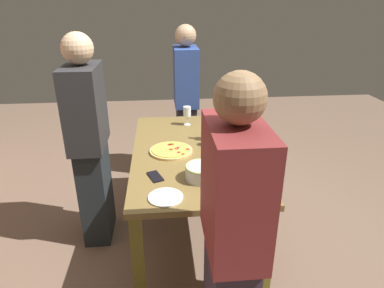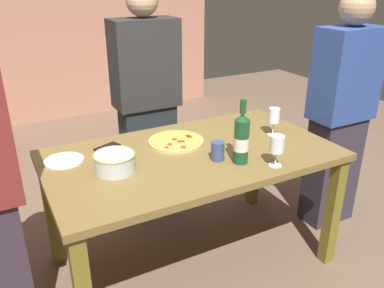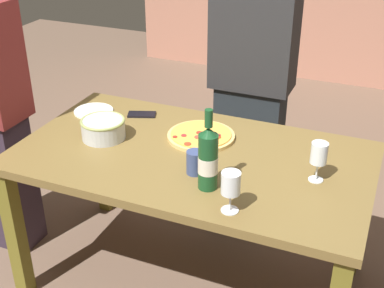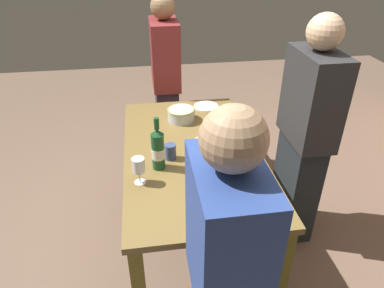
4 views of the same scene
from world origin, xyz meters
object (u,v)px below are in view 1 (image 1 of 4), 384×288
person_guest_right (232,241)px  cell_phone (155,176)px  wine_bottle (219,125)px  dining_table (192,161)px  serving_bowl (201,171)px  cup_amber (210,139)px  wine_glass_near_pizza (230,121)px  wine_glass_by_bottle (187,112)px  person_host (186,102)px  person_guest_left (90,144)px  side_plate (166,197)px  pizza (171,151)px

person_guest_right → cell_phone: bearing=22.5°
wine_bottle → dining_table: bearing=125.5°
serving_bowl → cup_amber: cup_amber is taller
wine_bottle → wine_glass_near_pizza: 0.18m
wine_bottle → wine_glass_by_bottle: 0.45m
cup_amber → serving_bowl: bearing=165.9°
wine_glass_near_pizza → person_host: 0.86m
person_host → person_guest_left: person_guest_left is taller
cup_amber → person_guest_left: bearing=92.0°
side_plate → dining_table: bearing=-18.3°
wine_glass_near_pizza → cup_amber: 0.31m
side_plate → person_host: 1.77m
wine_glass_near_pizza → person_host: bearing=21.4°
wine_glass_near_pizza → person_host: person_host is taller
dining_table → person_host: person_host is taller
wine_bottle → side_plate: bearing=151.4°
wine_glass_near_pizza → person_host: size_ratio=0.11×
wine_glass_near_pizza → person_guest_right: (-1.42, 0.27, -0.07)m
serving_bowl → pizza: bearing=22.6°
wine_glass_by_bottle → pizza: bearing=163.8°
pizza → cup_amber: size_ratio=3.13×
wine_bottle → wine_glass_near_pizza: bearing=-41.4°
dining_table → person_guest_right: size_ratio=1.01×
pizza → person_guest_right: person_guest_right is taller
person_host → person_guest_right: (-2.21, -0.04, -0.01)m
cup_amber → wine_glass_near_pizza: bearing=-41.8°
serving_bowl → wine_glass_near_pizza: bearing=-24.0°
person_guest_right → pizza: bearing=8.3°
person_guest_left → person_guest_right: (-1.16, -0.85, -0.02)m
person_guest_left → wine_glass_by_bottle: bearing=36.9°
cell_phone → cup_amber: bearing=27.2°
pizza → person_guest_left: person_guest_left is taller
wine_glass_near_pizza → wine_bottle: bearing=138.6°
side_plate → cell_phone: same height
person_guest_right → person_guest_left: bearing=32.1°
dining_table → wine_glass_near_pizza: size_ratio=9.54×
wine_glass_by_bottle → cup_amber: size_ratio=1.67×
wine_glass_by_bottle → side_plate: size_ratio=0.84×
pizza → person_host: bearing=-10.2°
dining_table → wine_glass_by_bottle: bearing=-0.8°
person_guest_left → person_host: bearing=55.8°
cup_amber → person_guest_right: (-1.19, 0.07, -0.01)m
dining_table → pizza: 0.19m
dining_table → cup_amber: bearing=-63.3°
cup_amber → wine_glass_by_bottle: bearing=16.3°
wine_bottle → side_plate: 0.95m
wine_glass_near_pizza → side_plate: (-0.96, 0.57, -0.11)m
side_plate → person_guest_right: person_guest_right is taller
cup_amber → dining_table: bearing=116.7°
wine_bottle → side_plate: (-0.82, 0.45, -0.13)m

